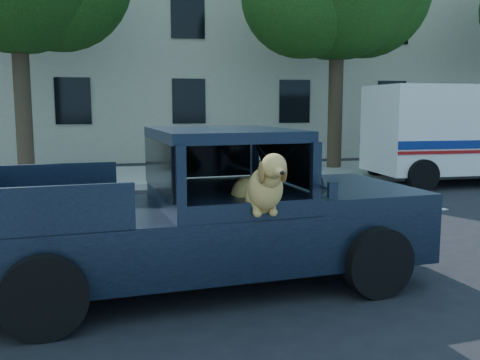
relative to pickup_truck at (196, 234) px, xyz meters
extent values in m
plane|color=black|center=(0.71, -0.02, -0.61)|extent=(120.00, 120.00, 0.00)
cube|color=gray|center=(0.71, 9.18, -0.53)|extent=(60.00, 4.00, 0.15)
cylinder|color=#332619|center=(-3.29, 9.58, 1.59)|extent=(0.44, 0.44, 4.40)
cylinder|color=#332619|center=(5.71, 9.58, 1.59)|extent=(0.44, 0.44, 4.40)
cube|color=beige|center=(3.71, 16.48, 3.89)|extent=(26.00, 6.00, 9.00)
cube|color=black|center=(0.08, 0.03, 0.00)|extent=(5.16, 2.37, 0.63)
cube|color=black|center=(1.85, 0.19, 0.40)|extent=(1.61, 2.05, 0.15)
cube|color=black|center=(0.32, 0.05, 1.13)|extent=(1.65, 1.97, 0.12)
cube|color=black|center=(1.09, 0.12, 0.79)|extent=(0.39, 1.67, 0.54)
cube|color=black|center=(0.55, -0.36, 0.18)|extent=(0.57, 0.57, 0.37)
cube|color=black|center=(1.19, -1.08, 0.63)|extent=(0.10, 0.06, 0.15)
cube|color=silver|center=(7.94, 6.51, 0.01)|extent=(4.72, 2.21, 0.56)
cube|color=silver|center=(7.50, 6.52, 1.12)|extent=(3.83, 2.19, 1.67)
cube|color=navy|center=(7.48, 5.46, 0.51)|extent=(3.78, 0.10, 0.20)
cube|color=#9E0F0F|center=(7.48, 5.46, 0.33)|extent=(3.78, 0.10, 0.08)
camera|label=1|loc=(-0.83, -5.89, 1.45)|focal=40.00mm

